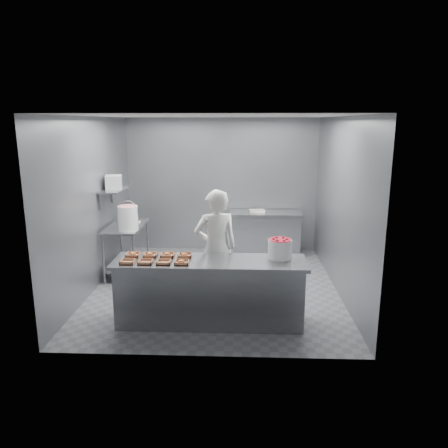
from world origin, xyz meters
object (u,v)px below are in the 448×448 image
Objects in this scene: tray_4 at (133,254)px; appliance at (114,182)px; strawberry_tub at (280,248)px; tray_3 at (182,262)px; back_counter at (264,233)px; tray_6 at (167,255)px; service_counter at (210,292)px; tray_5 at (150,255)px; prep_table at (127,242)px; tray_7 at (185,255)px; tray_2 at (164,262)px; tray_0 at (128,261)px; tray_1 at (146,262)px; glaze_bucket at (128,218)px; worker at (216,249)px.

appliance reaches higher than tray_4.
tray_3 is at bearing -167.49° from strawberry_tub.
back_counter is 8.01× the size of tray_6.
service_counter is 0.97m from tray_5.
prep_table is 6.40× the size of tray_7.
tray_2 is 1.57m from strawberry_tub.
tray_3 is 1.00× the size of tray_6.
back_counter is 8.01× the size of tray_0.
service_counter is 0.61m from tray_7.
strawberry_tub is at bearing -0.56° from tray_5.
tray_1 is at bearing -116.97° from back_counter.
tray_5 is 0.59× the size of appliance.
tray_2 is (0.48, 0.00, 0.00)m from tray_0.
prep_table is 3.20m from strawberry_tub.
tray_3 and tray_6 have the same top height.
back_counter is (2.55, 1.30, -0.14)m from prep_table.
tray_7 is at bearing 0.00° from tray_4.
strawberry_tub is 2.86m from glaze_bucket.
tray_4 is 0.58× the size of strawberry_tub.
tray_0 is 1.00× the size of tray_6.
tray_3 is at bearing -58.37° from prep_table.
tray_4 and tray_7 have the same top height.
tray_1 is 1.00× the size of tray_6.
tray_7 is 0.58× the size of strawberry_tub.
tray_6 is at bearing 180.00° from tray_7.
tray_7 is 1.31m from strawberry_tub.
service_counter is 13.88× the size of tray_6.
service_counter is 13.88× the size of tray_1.
strawberry_tub is 3.37m from appliance.
tray_1 is at bearing 180.00° from tray_2.
tray_0 is 0.24m from tray_1.
service_counter is 0.74m from worker.
strawberry_tub reaches higher than prep_table.
glaze_bucket is (0.14, -0.35, 0.53)m from prep_table.
worker is (-0.85, -2.65, 0.43)m from back_counter.
back_counter is at bearing 27.01° from prep_table.
tray_5 reaches higher than prep_table.
tray_3 is 0.78m from tray_4.
tray_5 is (-0.48, 0.31, 0.00)m from tray_3.
appliance is at bearing -154.31° from back_counter.
worker reaches higher than tray_0.
tray_7 is (0.00, 0.31, 0.00)m from tray_3.
tray_6 is (0.24, 0.00, 0.00)m from tray_5.
back_counter is 3.58m from tray_5.
tray_6 reaches higher than tray_1.
tray_3 reaches higher than service_counter.
tray_3 is 1.00× the size of tray_5.
tray_4 is at bearing -72.25° from prep_table.
service_counter is 0.97m from tray_1.
tray_0 is 1.00× the size of tray_7.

